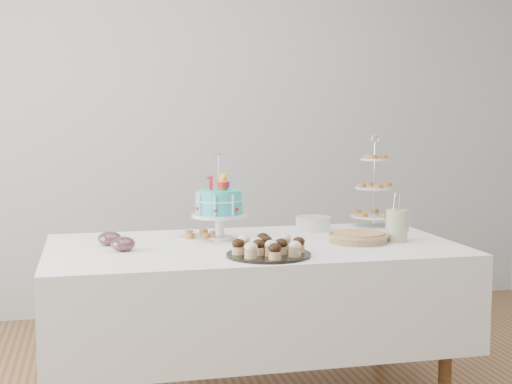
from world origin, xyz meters
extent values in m
cube|color=#ACAFB2|center=(0.00, 2.00, 1.35)|extent=(5.00, 0.04, 2.70)
cube|color=white|center=(0.00, 0.30, 0.55)|extent=(1.92, 1.02, 0.45)
cylinder|color=brown|center=(-0.82, -0.07, 0.34)|extent=(0.06, 0.06, 0.67)
cylinder|color=brown|center=(0.82, -0.07, 0.34)|extent=(0.06, 0.06, 0.67)
cylinder|color=brown|center=(-0.82, 0.67, 0.34)|extent=(0.06, 0.06, 0.67)
cylinder|color=brown|center=(0.82, 0.67, 0.34)|extent=(0.06, 0.06, 0.67)
cylinder|color=#2CB9BF|center=(-0.13, 0.45, 0.96)|extent=(0.22, 0.22, 0.12)
torus|color=silver|center=(-0.13, 0.45, 0.96)|extent=(0.23, 0.23, 0.01)
cube|color=red|center=(-0.17, 0.45, 1.05)|extent=(0.02, 0.02, 0.07)
cylinder|color=#3874F1|center=(-0.09, 0.40, 1.05)|extent=(0.01, 0.01, 0.07)
cylinder|color=silver|center=(-0.13, 0.48, 1.10)|extent=(0.00, 0.00, 0.17)
cylinder|color=gold|center=(-0.13, 0.48, 1.19)|extent=(0.04, 0.04, 0.01)
cylinder|color=black|center=(0.00, 0.00, 0.78)|extent=(0.37, 0.37, 0.01)
ellipsoid|color=black|center=(-0.07, 0.00, 0.83)|extent=(0.06, 0.06, 0.04)
ellipsoid|color=beige|center=(0.07, 0.00, 0.83)|extent=(0.06, 0.06, 0.04)
cylinder|color=tan|center=(0.50, 0.23, 0.79)|extent=(0.28, 0.28, 0.03)
cylinder|color=#A87241|center=(0.50, 0.23, 0.81)|extent=(0.24, 0.24, 0.02)
torus|color=tan|center=(0.50, 0.23, 0.80)|extent=(0.30, 0.30, 0.02)
cylinder|color=silver|center=(0.78, 0.70, 1.00)|extent=(0.01, 0.01, 0.46)
cylinder|color=silver|center=(0.78, 0.70, 0.83)|extent=(0.26, 0.26, 0.01)
cylinder|color=silver|center=(0.78, 0.70, 0.98)|extent=(0.21, 0.21, 0.01)
cylinder|color=silver|center=(0.78, 0.70, 1.14)|extent=(0.16, 0.16, 0.01)
torus|color=silver|center=(0.78, 0.70, 1.25)|extent=(0.05, 0.01, 0.05)
cylinder|color=silver|center=(0.41, 0.63, 0.81)|extent=(0.19, 0.19, 0.07)
cylinder|color=silver|center=(-0.22, 0.51, 0.78)|extent=(0.23, 0.23, 0.01)
ellipsoid|color=silver|center=(-0.61, 0.26, 0.80)|extent=(0.11, 0.11, 0.07)
cylinder|color=maroon|center=(-0.61, 0.26, 0.80)|extent=(0.08, 0.08, 0.03)
ellipsoid|color=silver|center=(-0.66, 0.42, 0.80)|extent=(0.11, 0.11, 0.07)
cylinder|color=maroon|center=(-0.66, 0.42, 0.80)|extent=(0.08, 0.08, 0.03)
cylinder|color=beige|center=(0.70, 0.21, 0.85)|extent=(0.10, 0.10, 0.15)
cylinder|color=beige|center=(0.75, 0.20, 0.86)|extent=(0.01, 0.01, 0.08)
camera|label=1|loc=(-0.75, -2.95, 1.37)|focal=50.00mm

